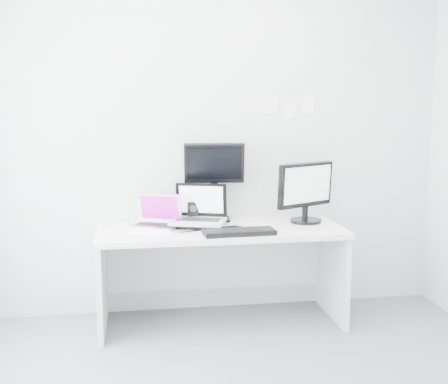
% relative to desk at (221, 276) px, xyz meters
% --- Properties ---
extents(back_wall, '(3.60, 0.00, 3.60)m').
position_rel_desk_xyz_m(back_wall, '(0.00, 0.35, 0.99)').
color(back_wall, silver).
rests_on(back_wall, ground).
extents(desk, '(1.80, 0.70, 0.73)m').
position_rel_desk_xyz_m(desk, '(0.00, 0.00, 0.00)').
color(desk, white).
rests_on(desk, ground).
extents(macbook, '(0.42, 0.38, 0.26)m').
position_rel_desk_xyz_m(macbook, '(-0.48, 0.08, 0.49)').
color(macbook, '#AEAEB2').
rests_on(macbook, desk).
extents(speaker, '(0.10, 0.10, 0.17)m').
position_rel_desk_xyz_m(speaker, '(-0.18, 0.22, 0.45)').
color(speaker, black).
rests_on(speaker, desk).
extents(dell_laptop, '(0.46, 0.41, 0.32)m').
position_rel_desk_xyz_m(dell_laptop, '(-0.16, 0.05, 0.53)').
color(dell_laptop, '#B5B8BD').
rests_on(dell_laptop, desk).
extents(rear_monitor, '(0.48, 0.22, 0.63)m').
position_rel_desk_xyz_m(rear_monitor, '(-0.01, 0.27, 0.68)').
color(rear_monitor, black).
rests_on(rear_monitor, desk).
extents(samsung_monitor, '(0.57, 0.45, 0.48)m').
position_rel_desk_xyz_m(samsung_monitor, '(0.67, 0.10, 0.60)').
color(samsung_monitor, black).
rests_on(samsung_monitor, desk).
extents(keyboard, '(0.51, 0.21, 0.03)m').
position_rel_desk_xyz_m(keyboard, '(0.10, -0.23, 0.38)').
color(keyboard, black).
rests_on(keyboard, desk).
extents(mouse, '(0.13, 0.11, 0.04)m').
position_rel_desk_xyz_m(mouse, '(0.25, -0.25, 0.38)').
color(mouse, black).
rests_on(mouse, desk).
extents(wall_note_0, '(0.10, 0.00, 0.14)m').
position_rel_desk_xyz_m(wall_note_0, '(0.45, 0.34, 1.26)').
color(wall_note_0, white).
rests_on(wall_note_0, back_wall).
extents(wall_note_1, '(0.09, 0.00, 0.13)m').
position_rel_desk_xyz_m(wall_note_1, '(0.60, 0.34, 1.22)').
color(wall_note_1, white).
rests_on(wall_note_1, back_wall).
extents(wall_note_2, '(0.10, 0.00, 0.14)m').
position_rel_desk_xyz_m(wall_note_2, '(0.75, 0.34, 1.26)').
color(wall_note_2, white).
rests_on(wall_note_2, back_wall).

